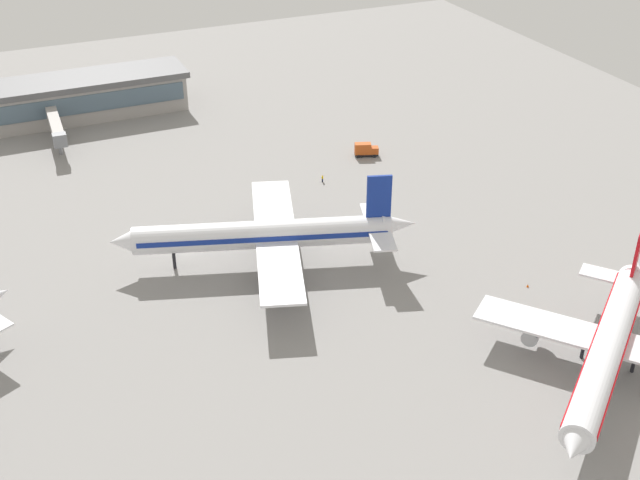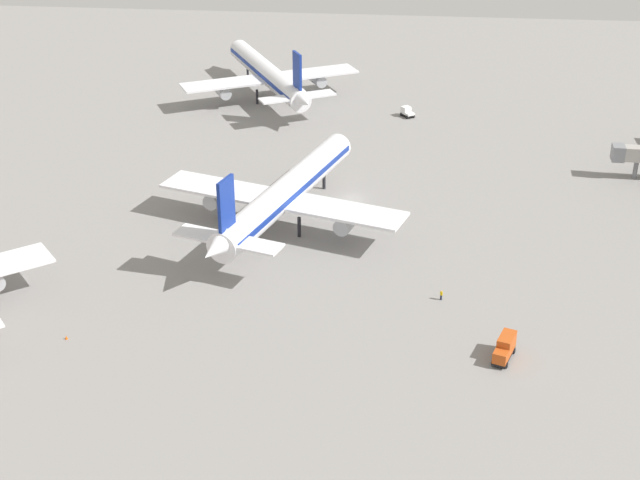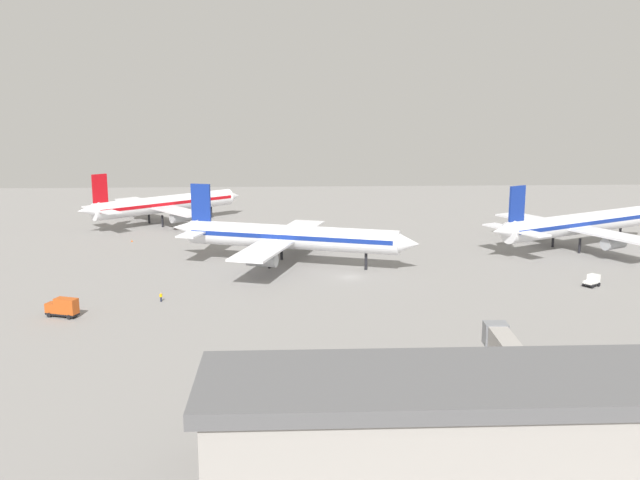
# 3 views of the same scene
# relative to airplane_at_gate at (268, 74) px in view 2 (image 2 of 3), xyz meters

# --- Properties ---
(ground) EXTENTS (288.00, 288.00, 0.00)m
(ground) POSITION_rel_airplane_at_gate_xyz_m (-56.96, -24.73, -6.07)
(ground) COLOR gray
(airplane_at_gate) EXTENTS (50.47, 42.08, 16.69)m
(airplane_at_gate) POSITION_rel_airplane_at_gate_xyz_m (0.00, 0.00, 0.00)
(airplane_at_gate) COLOR white
(airplane_at_gate) RESTS_ON ground
(airplane_taxiing) EXTENTS (55.12, 45.23, 17.23)m
(airplane_taxiing) POSITION_rel_airplane_at_gate_xyz_m (-69.33, -13.46, 0.20)
(airplane_taxiing) COLOR white
(airplane_taxiing) RESTS_ON ground
(baggage_tug) EXTENTS (3.75, 3.58, 2.30)m
(baggage_tug) POSITION_rel_airplane_at_gate_xyz_m (-9.97, -34.00, -4.91)
(baggage_tug) COLOR black
(baggage_tug) RESTS_ON ground
(catering_truck) EXTENTS (5.91, 3.68, 3.30)m
(catering_truck) POSITION_rel_airplane_at_gate_xyz_m (-107.71, -49.26, -4.37)
(catering_truck) COLOR black
(catering_truck) RESTS_ON ground
(ground_crew_worker) EXTENTS (0.53, 0.53, 1.67)m
(ground_crew_worker) POSITION_rel_airplane_at_gate_xyz_m (-92.74, -40.79, -5.22)
(ground_crew_worker) COLOR #1E2338
(ground_crew_worker) RESTS_ON ground
(safety_cone_near_gate) EXTENTS (0.44, 0.44, 0.60)m
(safety_cone_near_gate) POSITION_rel_airplane_at_gate_xyz_m (-109.23, 12.94, -5.77)
(safety_cone_near_gate) COLOR #EA590C
(safety_cone_near_gate) RESTS_ON ground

